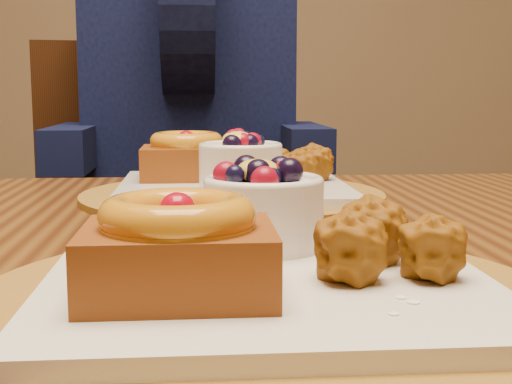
# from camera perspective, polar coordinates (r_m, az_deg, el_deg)

# --- Properties ---
(dining_table) EXTENTS (1.60, 0.90, 0.76)m
(dining_table) POSITION_cam_1_polar(r_m,az_deg,el_deg) (0.70, -0.94, -9.60)
(dining_table) COLOR #371A0A
(dining_table) RESTS_ON ground
(place_setting_near) EXTENTS (0.38, 0.38, 0.09)m
(place_setting_near) POSITION_cam_1_polar(r_m,az_deg,el_deg) (0.46, 0.42, -5.73)
(place_setting_near) COLOR brown
(place_setting_near) RESTS_ON dining_table
(place_setting_far) EXTENTS (0.38, 0.38, 0.09)m
(place_setting_far) POSITION_cam_1_polar(r_m,az_deg,el_deg) (0.89, -2.07, 1.16)
(place_setting_far) COLOR brown
(place_setting_far) RESTS_ON dining_table
(chair_far) EXTENTS (0.56, 0.56, 0.99)m
(chair_far) POSITION_cam_1_polar(r_m,az_deg,el_deg) (1.52, -8.07, -4.80)
(chair_far) COLOR black
(chair_far) RESTS_ON ground
(diner) EXTENTS (0.52, 0.50, 0.85)m
(diner) POSITION_cam_1_polar(r_m,az_deg,el_deg) (1.50, -5.36, 8.87)
(diner) COLOR black
(diner) RESTS_ON ground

